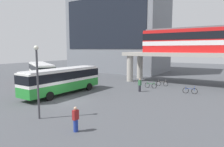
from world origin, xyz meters
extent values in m
plane|color=#47494F|center=(0.00, 10.00, 0.00)|extent=(120.00, 120.00, 0.00)
cube|color=slate|center=(-11.15, 30.14, 10.50)|extent=(23.53, 13.58, 20.99)
cube|color=black|center=(-11.15, 23.30, 11.55)|extent=(21.18, 0.10, 11.76)
cylinder|color=#ADA89E|center=(-0.47, 15.93, 2.23)|extent=(1.10, 1.10, 4.46)
cylinder|color=#ADA89E|center=(-0.47, 20.10, 2.23)|extent=(1.10, 1.10, 4.46)
cube|color=red|center=(13.05, 18.02, 6.86)|extent=(22.96, 2.90, 3.60)
cube|color=silver|center=(13.05, 18.02, 6.50)|extent=(23.02, 2.96, 0.70)
cube|color=black|center=(13.05, 18.02, 7.58)|extent=(23.02, 2.96, 1.10)
cube|color=slate|center=(13.05, 18.02, 8.78)|extent=(22.04, 2.61, 0.24)
cube|color=#268C33|center=(-2.93, 2.46, 1.05)|extent=(2.81, 11.07, 1.10)
cube|color=white|center=(-2.93, 2.46, 2.35)|extent=(2.81, 11.07, 1.50)
cube|color=black|center=(-2.93, 2.46, 2.43)|extent=(2.85, 11.11, 0.96)
cube|color=silver|center=(-2.93, 2.46, 3.16)|extent=(2.67, 10.51, 0.12)
cylinder|color=black|center=(-4.08, 6.01, 0.50)|extent=(0.31, 1.01, 1.00)
cylinder|color=black|center=(-1.58, 5.94, 0.50)|extent=(0.31, 1.01, 1.00)
cylinder|color=black|center=(-4.27, -0.59, 0.50)|extent=(0.31, 1.01, 1.00)
cylinder|color=black|center=(-1.77, -0.66, 0.50)|extent=(0.31, 1.01, 1.00)
cube|color=red|center=(-12.84, 7.03, 1.05)|extent=(10.84, 7.51, 1.10)
cube|color=white|center=(-12.84, 7.03, 2.35)|extent=(10.84, 7.51, 1.50)
cube|color=black|center=(-12.84, 7.03, 2.43)|extent=(10.89, 7.56, 0.96)
cube|color=silver|center=(-12.84, 7.03, 3.16)|extent=(10.30, 7.13, 0.12)
cylinder|color=black|center=(-16.52, 7.64, 0.50)|extent=(1.01, 0.73, 1.00)
cylinder|color=black|center=(-15.31, 9.83, 0.50)|extent=(1.01, 0.73, 1.00)
cylinder|color=black|center=(-10.75, 4.45, 0.50)|extent=(1.01, 0.73, 1.00)
cylinder|color=black|center=(-9.54, 6.63, 0.50)|extent=(1.01, 0.73, 1.00)
torus|color=black|center=(6.30, 14.64, 0.34)|extent=(0.73, 0.26, 0.74)
torus|color=black|center=(5.29, 14.35, 0.34)|extent=(0.73, 0.26, 0.74)
cylinder|color=silver|center=(5.79, 14.49, 0.62)|extent=(1.02, 0.34, 0.05)
cylinder|color=silver|center=(5.29, 14.35, 0.64)|extent=(0.04, 0.04, 0.55)
cylinder|color=silver|center=(6.30, 14.64, 0.69)|extent=(0.04, 0.04, 0.65)
torus|color=black|center=(11.00, 11.31, 0.34)|extent=(0.74, 0.15, 0.74)
torus|color=black|center=(9.96, 11.18, 0.34)|extent=(0.74, 0.15, 0.74)
cylinder|color=#1E3FA5|center=(10.48, 11.25, 0.62)|extent=(1.05, 0.18, 0.05)
cylinder|color=#1E3FA5|center=(9.96, 11.18, 0.64)|extent=(0.04, 0.04, 0.55)
cylinder|color=#1E3FA5|center=(11.00, 11.31, 0.69)|extent=(0.04, 0.04, 0.65)
torus|color=black|center=(5.40, 12.09, 0.34)|extent=(0.74, 0.06, 0.74)
torus|color=black|center=(4.35, 12.09, 0.34)|extent=(0.74, 0.06, 0.74)
cylinder|color=#1E7F33|center=(4.88, 12.09, 0.62)|extent=(1.05, 0.05, 0.05)
cylinder|color=#1E7F33|center=(4.35, 12.09, 0.64)|extent=(0.04, 0.04, 0.55)
cylinder|color=#1E7F33|center=(5.40, 12.09, 0.69)|extent=(0.04, 0.04, 0.65)
cylinder|color=#26262D|center=(4.59, 8.90, 0.43)|extent=(0.32, 0.32, 0.85)
cube|color=#33663F|center=(4.59, 8.90, 1.19)|extent=(0.47, 0.40, 0.67)
sphere|color=tan|center=(4.59, 8.90, 1.64)|extent=(0.23, 0.23, 0.23)
cylinder|color=navy|center=(6.30, -5.35, 0.42)|extent=(0.32, 0.32, 0.85)
cube|color=maroon|center=(6.30, -5.35, 1.18)|extent=(0.30, 0.43, 0.67)
sphere|color=tan|center=(6.30, -5.35, 1.63)|extent=(0.23, 0.23, 0.23)
cylinder|color=#26262D|center=(-5.40, 11.02, 0.43)|extent=(0.32, 0.32, 0.85)
cube|color=#26262D|center=(-5.40, 11.02, 1.19)|extent=(0.28, 0.41, 0.68)
sphere|color=tan|center=(-5.40, 11.02, 1.65)|extent=(0.23, 0.23, 0.23)
cylinder|color=#3F3F44|center=(2.04, -5.00, 2.78)|extent=(0.16, 0.16, 5.55)
sphere|color=silver|center=(2.04, -5.00, 5.70)|extent=(0.36, 0.36, 0.36)
camera|label=1|loc=(15.36, -15.11, 5.60)|focal=32.10mm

